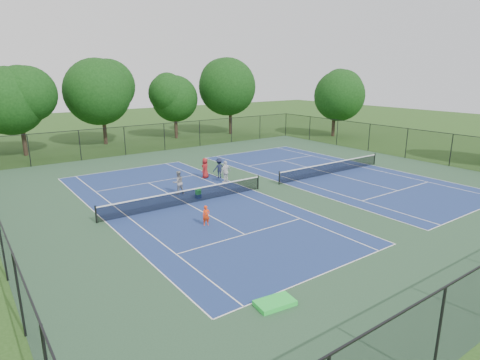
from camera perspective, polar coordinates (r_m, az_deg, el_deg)
ground at (r=30.61m, az=4.10°, el=-0.97°), size 140.00×140.00×0.00m
court_pad at (r=30.61m, az=4.10°, el=-0.96°), size 36.00×36.00×0.01m
tennis_court_left at (r=26.81m, az=-7.48°, el=-3.20°), size 12.00×23.83×1.07m
tennis_court_right at (r=35.35m, az=12.85°, el=1.06°), size 12.00×23.83×1.07m
perimeter_fence at (r=30.20m, az=4.16°, el=1.95°), size 36.08×36.08×3.02m
tree_back_a at (r=46.93m, az=-29.03°, el=10.32°), size 6.80×6.80×9.15m
tree_back_b at (r=50.77m, az=-19.16°, el=12.23°), size 7.60×7.60×10.03m
tree_back_c at (r=53.27m, az=-9.27°, el=11.75°), size 6.00×6.00×8.40m
tree_back_d at (r=56.43m, az=-1.40°, el=13.48°), size 7.80×7.80×10.37m
tree_side_e at (r=55.66m, az=13.41°, el=12.02°), size 6.60×6.60×8.87m
child_player at (r=22.90m, az=-4.84°, el=-5.07°), size 0.49×0.39×1.18m
instructor at (r=28.87m, az=-8.77°, el=-0.35°), size 0.87×0.70×1.70m
bystander_a at (r=31.49m, az=-2.06°, el=1.19°), size 1.09×0.61×1.76m
bystander_b at (r=32.94m, az=-2.98°, el=1.70°), size 1.15×0.78×1.65m
bystander_c at (r=32.96m, az=-4.97°, el=1.70°), size 0.98×0.90×1.68m
ball_crate at (r=27.87m, az=-5.96°, el=-2.32°), size 0.37×0.36×0.30m
ball_hopper at (r=27.77m, az=-5.98°, el=-1.64°), size 0.34×0.30×0.39m
green_tarp at (r=15.78m, az=4.99°, el=-17.01°), size 1.58×1.03×0.18m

